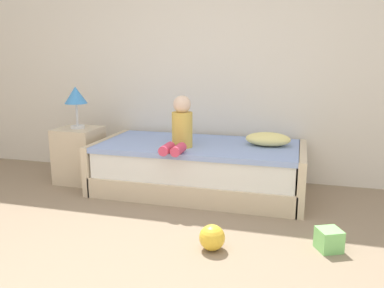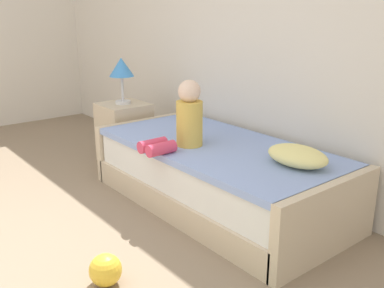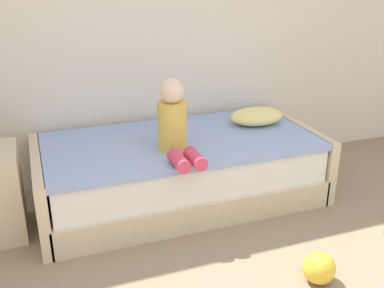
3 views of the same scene
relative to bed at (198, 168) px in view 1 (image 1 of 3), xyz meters
The scene contains 8 objects.
wall_rear 1.35m from the bed, 95.36° to the left, with size 7.20×0.10×2.90m, color silver.
bed is the anchor object (origin of this frame).
nightstand 1.35m from the bed, behind, with size 0.44×0.44×0.60m, color beige.
table_lamp 1.52m from the bed, behind, with size 0.24×0.24×0.45m.
child_figure 0.53m from the bed, 117.30° to the right, with size 0.20×0.51×0.50m.
pillow 0.76m from the bed, ahead, with size 0.44×0.30×0.13m, color #F2E58C.
toy_ball 1.29m from the bed, 71.05° to the right, with size 0.19×0.19×0.19m, color yellow.
toy_block 1.58m from the bed, 38.97° to the right, with size 0.16×0.16×0.16m, color #7FD872.
Camera 1 is at (1.02, -1.74, 1.36)m, focal length 36.55 mm.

